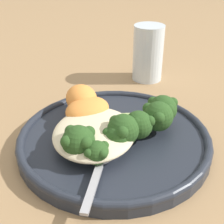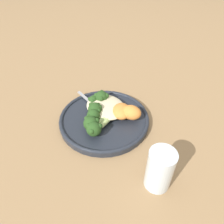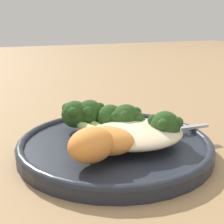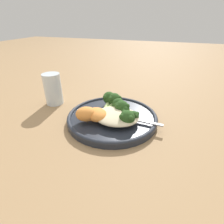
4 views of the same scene
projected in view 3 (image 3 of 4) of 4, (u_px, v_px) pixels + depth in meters
name	position (u px, v px, depth m)	size (l,w,h in m)	color
ground_plane	(116.00, 148.00, 0.46)	(4.00, 4.00, 0.00)	#9E7A51
plate	(115.00, 145.00, 0.44)	(0.27, 0.27, 0.02)	#232833
quinoa_mound	(137.00, 133.00, 0.42)	(0.13, 0.11, 0.02)	beige
broccoli_stalk_0	(159.00, 128.00, 0.42)	(0.11, 0.06, 0.04)	#ADC675
broccoli_stalk_1	(146.00, 128.00, 0.44)	(0.11, 0.03, 0.03)	#ADC675
broccoli_stalk_2	(131.00, 124.00, 0.45)	(0.08, 0.05, 0.03)	#ADC675
broccoli_stalk_3	(123.00, 120.00, 0.45)	(0.09, 0.08, 0.04)	#ADC675
broccoli_stalk_4	(113.00, 119.00, 0.46)	(0.06, 0.08, 0.04)	#ADC675
broccoli_stalk_5	(93.00, 118.00, 0.47)	(0.05, 0.13, 0.04)	#ADC675
broccoli_stalk_6	(79.00, 118.00, 0.47)	(0.05, 0.13, 0.04)	#ADC675
sweet_potato_chunk_0	(107.00, 140.00, 0.38)	(0.07, 0.05, 0.03)	orange
sweet_potato_chunk_1	(91.00, 145.00, 0.36)	(0.06, 0.05, 0.04)	orange
spoon	(160.00, 130.00, 0.46)	(0.12, 0.03, 0.01)	#A3A3A8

